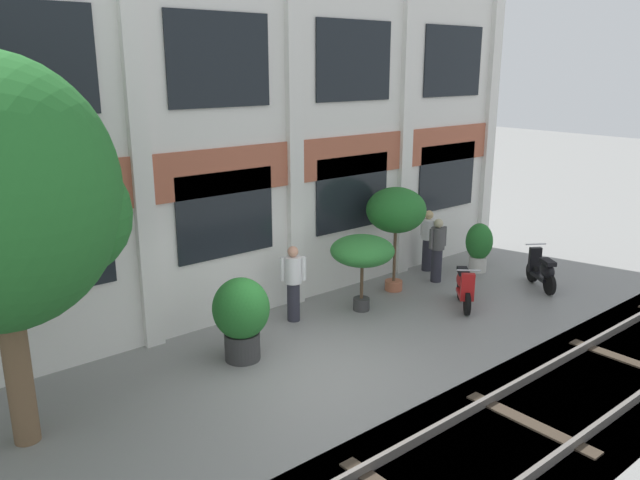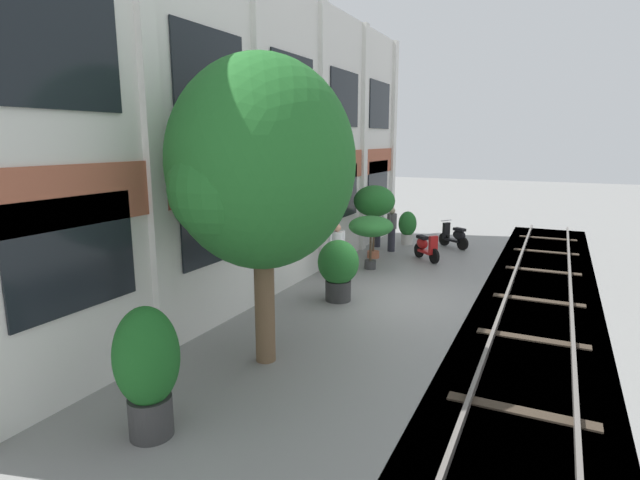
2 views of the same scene
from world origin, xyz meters
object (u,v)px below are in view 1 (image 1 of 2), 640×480
at_px(potted_plant_fluted_column, 241,314).
at_px(resident_by_doorway, 293,281).
at_px(potted_plant_terracotta_small, 396,212).
at_px(potted_plant_low_pan, 362,252).
at_px(potted_plant_glazed_jar, 479,245).
at_px(scooter_second_parked, 464,286).
at_px(resident_near_plants, 437,248).
at_px(resident_watching_tracks, 428,239).
at_px(scooter_near_curb, 543,271).

relative_size(potted_plant_fluted_column, resident_by_doorway, 0.96).
relative_size(potted_plant_fluted_column, potted_plant_terracotta_small, 0.62).
bearing_deg(potted_plant_fluted_column, potted_plant_low_pan, 5.85).
xyz_separation_m(potted_plant_fluted_column, resident_by_doorway, (1.77, 0.81, -0.01)).
bearing_deg(resident_by_doorway, potted_plant_terracotta_small, 123.17).
xyz_separation_m(potted_plant_low_pan, resident_by_doorway, (-1.46, 0.48, -0.44)).
relative_size(potted_plant_glazed_jar, scooter_second_parked, 1.18).
xyz_separation_m(potted_plant_glazed_jar, resident_near_plants, (-1.42, 0.17, 0.14)).
distance_m(potted_plant_fluted_column, scooter_second_parked, 5.20).
relative_size(potted_plant_glazed_jar, resident_by_doorway, 0.79).
height_order(scooter_second_parked, resident_watching_tracks, resident_watching_tracks).
bearing_deg(potted_plant_fluted_column, potted_plant_glazed_jar, 2.60).
distance_m(potted_plant_terracotta_small, resident_by_doorway, 3.06).
bearing_deg(resident_near_plants, potted_plant_terracotta_small, -94.89).
bearing_deg(resident_near_plants, resident_by_doorway, -88.11).
height_order(potted_plant_terracotta_small, scooter_near_curb, potted_plant_terracotta_small).
xyz_separation_m(potted_plant_terracotta_small, resident_by_doorway, (-2.89, 0.07, -1.03)).
bearing_deg(resident_near_plants, potted_plant_glazed_jar, 89.18).
height_order(potted_plant_low_pan, scooter_second_parked, potted_plant_low_pan).
relative_size(scooter_near_curb, resident_near_plants, 0.77).
bearing_deg(potted_plant_terracotta_small, potted_plant_fluted_column, -170.93).
bearing_deg(resident_watching_tracks, potted_plant_terracotta_small, -164.47).
height_order(potted_plant_terracotta_small, resident_watching_tracks, potted_plant_terracotta_small).
bearing_deg(potted_plant_low_pan, resident_watching_tracks, 15.71).
xyz_separation_m(scooter_near_curb, scooter_second_parked, (-2.27, 0.52, 0.00)).
bearing_deg(potted_plant_glazed_jar, potted_plant_terracotta_small, 171.14).
relative_size(potted_plant_low_pan, resident_near_plants, 1.05).
relative_size(potted_plant_terracotta_small, resident_near_plants, 1.55).
relative_size(potted_plant_low_pan, scooter_near_curb, 1.36).
height_order(scooter_second_parked, resident_near_plants, resident_near_plants).
height_order(resident_by_doorway, resident_near_plants, resident_by_doorway).
distance_m(potted_plant_fluted_column, scooter_near_curb, 7.52).
bearing_deg(potted_plant_terracotta_small, resident_near_plants, -11.04).
height_order(potted_plant_glazed_jar, resident_by_doorway, resident_by_doorway).
xyz_separation_m(potted_plant_fluted_column, potted_plant_terracotta_small, (4.65, 0.74, 1.02)).
distance_m(potted_plant_low_pan, potted_plant_glazed_jar, 4.11).
distance_m(scooter_near_curb, resident_watching_tracks, 2.85).
relative_size(potted_plant_fluted_column, resident_watching_tracks, 0.97).
height_order(potted_plant_low_pan, scooter_near_curb, potted_plant_low_pan).
xyz_separation_m(potted_plant_fluted_column, potted_plant_glazed_jar, (7.30, 0.33, -0.16)).
height_order(potted_plant_low_pan, resident_near_plants, potted_plant_low_pan).
xyz_separation_m(potted_plant_low_pan, scooter_near_curb, (4.15, -1.76, -0.85)).
height_order(potted_plant_low_pan, potted_plant_terracotta_small, potted_plant_terracotta_small).
relative_size(potted_plant_glazed_jar, scooter_near_curb, 1.04).
xyz_separation_m(potted_plant_fluted_column, scooter_near_curb, (7.37, -1.43, -0.42)).
distance_m(potted_plant_glazed_jar, scooter_second_parked, 2.53).
bearing_deg(scooter_near_curb, potted_plant_fluted_column, 112.12).
relative_size(potted_plant_fluted_column, scooter_near_curb, 1.26).
xyz_separation_m(potted_plant_fluted_column, resident_watching_tracks, (6.37, 1.21, -0.02)).
bearing_deg(potted_plant_terracotta_small, potted_plant_low_pan, -163.89).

